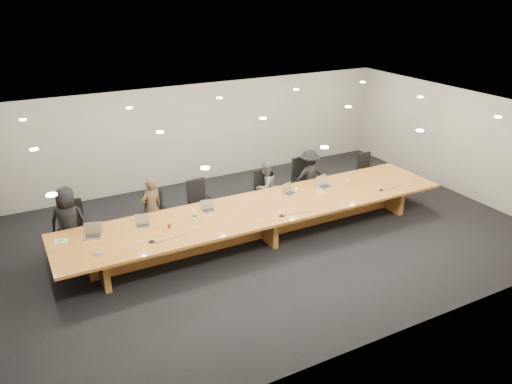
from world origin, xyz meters
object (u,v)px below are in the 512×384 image
Objects in this scene: person_a at (69,223)px; av_box at (99,253)px; chair_far_left at (73,228)px; laptop_c at (209,206)px; mic_center at (282,215)px; person_b at (152,208)px; paper_cup_near at (296,190)px; chair_right at (305,180)px; amber_mug at (169,226)px; laptop_b at (142,221)px; person_c at (266,187)px; chair_mid_right at (264,192)px; laptop_a at (92,231)px; water_bottle at (194,216)px; conference_table at (262,216)px; mic_left at (152,241)px; laptop_e at (325,182)px; chair_mid_left at (201,202)px; paper_cup_far at (347,181)px; laptop_d at (291,189)px; chair_left at (157,213)px; mic_right at (381,190)px; person_d at (309,176)px; chair_far_right at (368,171)px.

av_box is (0.30, -1.53, -0.02)m from person_a.
chair_far_left is 4.00× the size of laptop_c.
person_b is at bearing 142.59° from mic_center.
paper_cup_near reaches higher than av_box.
person_b reaches higher than chair_right.
laptop_c is 1.09m from amber_mug.
person_c is at bearing 28.87° from laptop_b.
chair_mid_right is 3.55× the size of laptop_b.
laptop_a reaches higher than paper_cup_near.
conference_table is at bearing -2.09° from water_bottle.
laptop_c reaches higher than mic_left.
person_b reaches higher than laptop_e.
laptop_b is 1.78× the size of av_box.
conference_table is 1.62m from chair_mid_left.
paper_cup_far is at bearing -14.92° from laptop_e.
laptop_d is at bearing 3.95° from av_box.
mic_right is (5.00, -1.82, 0.27)m from chair_left.
laptop_c is 3.23× the size of paper_cup_near.
paper_cup_far is (4.60, -1.02, 0.29)m from chair_left.
person_a is at bearing 128.35° from laptop_a.
person_d is (0.07, -0.08, 0.12)m from chair_right.
mic_center is at bearing 2.55° from laptop_a.
paper_cup_near is 3.87m from mic_left.
laptop_a reaches higher than water_bottle.
laptop_b is (1.24, -0.94, 0.28)m from chair_far_left.
chair_mid_left is at bearing 119.72° from mic_center.
laptop_a is at bearing 142.57° from mic_left.
laptop_c is at bearing -179.64° from paper_cup_near.
laptop_e is 3.50m from water_bottle.
mic_left is 2.80m from mic_center.
chair_mid_left is 1.64m from chair_mid_right.
paper_cup_far is at bearing 20.55° from mic_center.
person_a is 4.36× the size of laptop_e.
person_c is 15.14× the size of amber_mug.
person_a reaches higher than paper_cup_far.
chair_far_right reaches higher than amber_mug.
mic_left is at bearing 54.47° from person_b.
mic_center is at bearing -168.93° from laptop_e.
chair_far_left reaches higher than paper_cup_near.
laptop_c is (0.88, -0.96, 0.37)m from chair_left.
laptop_c is (-1.81, -0.79, 0.33)m from chair_mid_right.
chair_far_left is 7.89m from chair_far_right.
paper_cup_far is (0.56, -0.86, 0.08)m from person_d.
chair_mid_right is (1.63, -0.16, -0.01)m from chair_mid_left.
laptop_d is (4.88, -0.80, 0.09)m from person_a.
chair_left is 5.33m from mic_right.
laptop_e is (5.52, -0.02, 0.01)m from laptop_a.
chair_right is at bearing 25.89° from laptop_a.
paper_cup_far is at bearing -18.82° from chair_mid_left.
mic_left is (-3.78, -0.80, -0.03)m from paper_cup_near.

